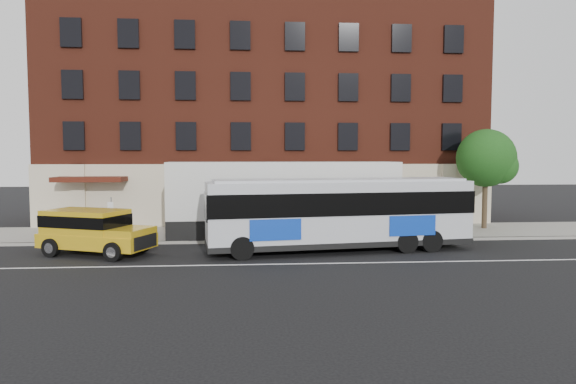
{
  "coord_description": "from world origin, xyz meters",
  "views": [
    {
      "loc": [
        -1.11,
        -20.8,
        4.61
      ],
      "look_at": [
        0.83,
        5.5,
        2.77
      ],
      "focal_mm": 31.29,
      "sensor_mm": 36.0,
      "label": 1
    }
  ],
  "objects": [
    {
      "name": "shipping_container",
      "position": [
        0.76,
        7.6,
        2.14
      ],
      "size": [
        13.13,
        3.38,
        4.33
      ],
      "color": "black",
      "rests_on": "ground"
    },
    {
      "name": "sign_pole",
      "position": [
        -8.5,
        6.15,
        1.45
      ],
      "size": [
        0.3,
        0.2,
        2.5
      ],
      "color": "gray",
      "rests_on": "ground"
    },
    {
      "name": "kerb",
      "position": [
        0.0,
        6.0,
        0.07
      ],
      "size": [
        60.0,
        0.25,
        0.15
      ],
      "primitive_type": "cube",
      "color": "#99968B",
      "rests_on": "ground"
    },
    {
      "name": "sidewalk",
      "position": [
        0.0,
        9.0,
        0.07
      ],
      "size": [
        60.0,
        6.0,
        0.15
      ],
      "primitive_type": "cube",
      "color": "#99968B",
      "rests_on": "ground"
    },
    {
      "name": "building",
      "position": [
        -0.01,
        16.92,
        7.58
      ],
      "size": [
        30.0,
        12.1,
        15.0
      ],
      "color": "#5D2316",
      "rests_on": "sidewalk"
    },
    {
      "name": "lane_line",
      "position": [
        0.0,
        0.5,
        0.01
      ],
      "size": [
        60.0,
        0.12,
        0.01
      ],
      "primitive_type": "cube",
      "color": "silver",
      "rests_on": "ground"
    },
    {
      "name": "city_bus",
      "position": [
        3.21,
        3.38,
        1.96
      ],
      "size": [
        13.24,
        4.53,
        3.56
      ],
      "color": "#B7BAC1",
      "rests_on": "ground"
    },
    {
      "name": "ground",
      "position": [
        0.0,
        0.0,
        0.0
      ],
      "size": [
        120.0,
        120.0,
        0.0
      ],
      "primitive_type": "plane",
      "color": "black",
      "rests_on": "ground"
    },
    {
      "name": "yellow_suv",
      "position": [
        -8.61,
        3.29,
        1.22
      ],
      "size": [
        5.68,
        3.96,
        2.12
      ],
      "color": "gold",
      "rests_on": "ground"
    },
    {
      "name": "street_tree",
      "position": [
        13.54,
        9.48,
        4.41
      ],
      "size": [
        3.6,
        3.6,
        6.2
      ],
      "color": "#322419",
      "rests_on": "sidewalk"
    }
  ]
}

